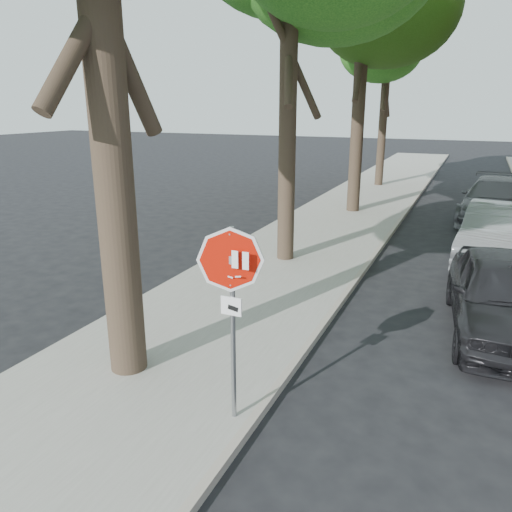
{
  "coord_description": "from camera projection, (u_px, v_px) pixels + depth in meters",
  "views": [
    {
      "loc": [
        1.88,
        -5.15,
        4.11
      ],
      "look_at": [
        -0.84,
        1.04,
        2.05
      ],
      "focal_mm": 35.0,
      "sensor_mm": 36.0,
      "label": 1
    }
  ],
  "objects": [
    {
      "name": "car_a",
      "position": [
        503.0,
        295.0,
        9.14
      ],
      "size": [
        2.23,
        4.62,
        1.52
      ],
      "primitive_type": "imported",
      "rotation": [
        0.0,
        0.0,
        0.1
      ],
      "color": "black",
      "rests_on": "ground"
    },
    {
      "name": "curb_left",
      "position": [
        395.0,
        227.0,
        17.09
      ],
      "size": [
        0.12,
        55.0,
        0.13
      ],
      "primitive_type": "cube",
      "color": "#9E9384",
      "rests_on": "ground"
    },
    {
      "name": "car_b",
      "position": [
        498.0,
        234.0,
        13.39
      ],
      "size": [
        2.14,
        4.82,
        1.54
      ],
      "primitive_type": "imported",
      "rotation": [
        0.0,
        0.0,
        -0.11
      ],
      "color": "gray",
      "rests_on": "ground"
    },
    {
      "name": "ground",
      "position": [
        283.0,
        437.0,
        6.43
      ],
      "size": [
        120.0,
        120.0,
        0.0
      ],
      "primitive_type": "plane",
      "color": "black",
      "rests_on": "ground"
    },
    {
      "name": "stop_sign",
      "position": [
        231.0,
        288.0,
        6.11
      ],
      "size": [
        0.76,
        0.34,
        2.61
      ],
      "color": "gray",
      "rests_on": "sidewalk_left"
    },
    {
      "name": "car_c",
      "position": [
        494.0,
        200.0,
        18.03
      ],
      "size": [
        2.59,
        5.5,
        1.55
      ],
      "primitive_type": "imported",
      "rotation": [
        0.0,
        0.0,
        -0.08
      ],
      "color": "#535358",
      "rests_on": "ground"
    },
    {
      "name": "tree_far",
      "position": [
        389.0,
        36.0,
        23.85
      ],
      "size": [
        5.29,
        4.91,
        9.33
      ],
      "color": "black",
      "rests_on": "sidewalk_left"
    },
    {
      "name": "sidewalk_left",
      "position": [
        337.0,
        222.0,
        17.88
      ],
      "size": [
        4.0,
        55.0,
        0.12
      ],
      "primitive_type": "cube",
      "color": "gray",
      "rests_on": "ground"
    }
  ]
}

